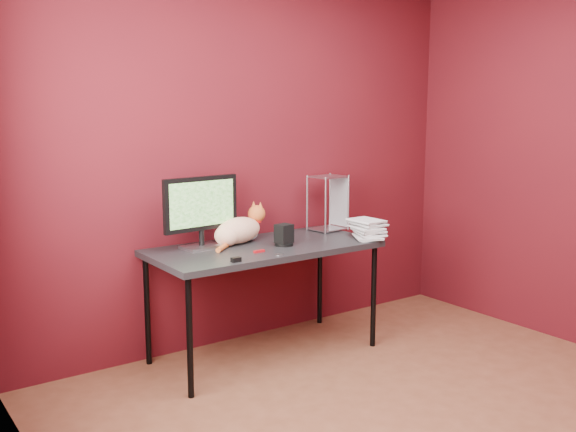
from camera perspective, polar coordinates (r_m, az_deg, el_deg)
room at (r=3.16m, az=13.92°, el=5.86°), size 3.52×3.52×2.61m
desk at (r=4.20m, az=-2.13°, el=-3.29°), size 1.50×0.70×0.75m
monitor at (r=4.09m, az=-7.74°, el=0.66°), size 0.53×0.19×0.46m
cat at (r=4.25m, az=-4.39°, el=-1.24°), size 0.50×0.34×0.26m
skull_mug at (r=4.19m, az=-0.40°, el=-1.87°), size 0.11×0.11×0.10m
speaker at (r=4.17m, az=-0.36°, el=-1.76°), size 0.12×0.12×0.14m
book_stack at (r=4.34m, az=6.17°, el=7.29°), size 0.27×0.29×1.43m
wire_rack at (r=4.68m, az=3.56°, el=1.18°), size 0.25×0.22×0.41m
pocket_knife at (r=3.99m, az=-2.59°, el=-3.15°), size 0.07×0.02×0.01m
black_gadget at (r=3.75m, az=-4.65°, el=-3.89°), size 0.06×0.04×0.03m
washer at (r=3.91m, az=-0.77°, el=-3.46°), size 0.05×0.05×0.00m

